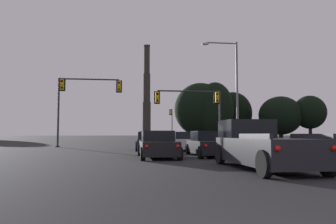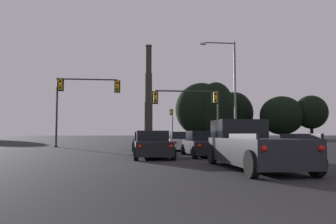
{
  "view_description": "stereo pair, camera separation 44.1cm",
  "coord_description": "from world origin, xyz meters",
  "px_view_note": "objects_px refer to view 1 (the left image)",
  "views": [
    {
      "loc": [
        -1.44,
        -2.61,
        1.25
      ],
      "look_at": [
        5.17,
        51.64,
        4.95
      ],
      "focal_mm": 35.0,
      "sensor_mm": 36.0,
      "label": 1
    },
    {
      "loc": [
        -1.0,
        -2.66,
        1.25
      ],
      "look_at": [
        5.17,
        51.64,
        4.95
      ],
      "focal_mm": 35.0,
      "sensor_mm": 36.0,
      "label": 2
    }
  ],
  "objects_px": {
    "sedan_center_lane_front": "(148,142)",
    "smokestack": "(147,100)",
    "traffic_light_overhead_left": "(80,94)",
    "sedan_right_lane_second": "(209,144)",
    "street_lamp": "(232,83)",
    "sedan_right_lane_front": "(185,142)",
    "traffic_light_far_right": "(171,120)",
    "sedan_center_lane_second": "(158,145)",
    "pickup_truck_right_lane_third": "(261,146)",
    "traffic_light_overhead_right": "(197,103)"
  },
  "relations": [
    {
      "from": "sedan_center_lane_front",
      "to": "smokestack",
      "type": "bearing_deg",
      "value": 88.23
    },
    {
      "from": "sedan_right_lane_front",
      "to": "sedan_center_lane_second",
      "type": "relative_size",
      "value": 1.01
    },
    {
      "from": "pickup_truck_right_lane_third",
      "to": "traffic_light_overhead_right",
      "type": "distance_m",
      "value": 20.03
    },
    {
      "from": "sedan_center_lane_second",
      "to": "traffic_light_overhead_left",
      "type": "distance_m",
      "value": 17.07
    },
    {
      "from": "sedan_center_lane_second",
      "to": "smokestack",
      "type": "xyz_separation_m",
      "value": [
        8.29,
        158.58,
        18.84
      ]
    },
    {
      "from": "sedan_center_lane_front",
      "to": "street_lamp",
      "type": "relative_size",
      "value": 0.49
    },
    {
      "from": "street_lamp",
      "to": "smokestack",
      "type": "xyz_separation_m",
      "value": [
        0.46,
        147.29,
        13.61
      ]
    },
    {
      "from": "sedan_center_lane_front",
      "to": "sedan_center_lane_second",
      "type": "bearing_deg",
      "value": -88.64
    },
    {
      "from": "traffic_light_overhead_right",
      "to": "sedan_center_lane_second",
      "type": "bearing_deg",
      "value": -110.46
    },
    {
      "from": "sedan_right_lane_front",
      "to": "sedan_center_lane_second",
      "type": "bearing_deg",
      "value": -108.57
    },
    {
      "from": "sedan_center_lane_front",
      "to": "pickup_truck_right_lane_third",
      "type": "xyz_separation_m",
      "value": [
        3.24,
        -14.05,
        0.14
      ]
    },
    {
      "from": "traffic_light_far_right",
      "to": "smokestack",
      "type": "bearing_deg",
      "value": 89.48
    },
    {
      "from": "street_lamp",
      "to": "sedan_right_lane_front",
      "type": "bearing_deg",
      "value": -142.87
    },
    {
      "from": "pickup_truck_right_lane_third",
      "to": "street_lamp",
      "type": "height_order",
      "value": "street_lamp"
    },
    {
      "from": "sedan_center_lane_front",
      "to": "sedan_right_lane_front",
      "type": "xyz_separation_m",
      "value": [
        2.76,
        -0.67,
        0.0
      ]
    },
    {
      "from": "traffic_light_overhead_left",
      "to": "smokestack",
      "type": "xyz_separation_m",
      "value": [
        14.6,
        143.38,
        14.34
      ]
    },
    {
      "from": "traffic_light_far_right",
      "to": "sedan_right_lane_second",
      "type": "bearing_deg",
      "value": -95.07
    },
    {
      "from": "sedan_right_lane_front",
      "to": "sedan_center_lane_front",
      "type": "bearing_deg",
      "value": 168.14
    },
    {
      "from": "pickup_truck_right_lane_third",
      "to": "traffic_light_overhead_right",
      "type": "bearing_deg",
      "value": 84.13
    },
    {
      "from": "sedan_center_lane_front",
      "to": "sedan_right_lane_second",
      "type": "relative_size",
      "value": 1.0
    },
    {
      "from": "pickup_truck_right_lane_third",
      "to": "street_lamp",
      "type": "distance_m",
      "value": 18.54
    },
    {
      "from": "smokestack",
      "to": "traffic_light_far_right",
      "type": "bearing_deg",
      "value": -90.52
    },
    {
      "from": "pickup_truck_right_lane_third",
      "to": "street_lamp",
      "type": "bearing_deg",
      "value": 74.67
    },
    {
      "from": "pickup_truck_right_lane_third",
      "to": "sedan_center_lane_second",
      "type": "distance_m",
      "value": 6.76
    },
    {
      "from": "traffic_light_overhead_left",
      "to": "street_lamp",
      "type": "bearing_deg",
      "value": -15.43
    },
    {
      "from": "sedan_right_lane_second",
      "to": "traffic_light_far_right",
      "type": "xyz_separation_m",
      "value": [
        4.32,
        48.75,
        3.56
      ]
    },
    {
      "from": "sedan_right_lane_second",
      "to": "street_lamp",
      "type": "height_order",
      "value": "street_lamp"
    },
    {
      "from": "sedan_right_lane_second",
      "to": "traffic_light_overhead_left",
      "type": "bearing_deg",
      "value": 123.33
    },
    {
      "from": "pickup_truck_right_lane_third",
      "to": "traffic_light_far_right",
      "type": "bearing_deg",
      "value": 85.4
    },
    {
      "from": "traffic_light_overhead_left",
      "to": "traffic_light_far_right",
      "type": "xyz_separation_m",
      "value": [
        13.61,
        34.32,
        -0.95
      ]
    },
    {
      "from": "traffic_light_overhead_left",
      "to": "traffic_light_far_right",
      "type": "relative_size",
      "value": 1.04
    },
    {
      "from": "sedan_center_lane_front",
      "to": "pickup_truck_right_lane_third",
      "type": "bearing_deg",
      "value": -75.64
    },
    {
      "from": "pickup_truck_right_lane_third",
      "to": "smokestack",
      "type": "bearing_deg",
      "value": 87.83
    },
    {
      "from": "sedan_right_lane_second",
      "to": "sedan_center_lane_second",
      "type": "height_order",
      "value": "same"
    },
    {
      "from": "pickup_truck_right_lane_third",
      "to": "sedan_center_lane_second",
      "type": "xyz_separation_m",
      "value": [
        -3.24,
        5.93,
        -0.14
      ]
    },
    {
      "from": "pickup_truck_right_lane_third",
      "to": "traffic_light_overhead_left",
      "type": "bearing_deg",
      "value": 113.92
    },
    {
      "from": "traffic_light_overhead_left",
      "to": "traffic_light_overhead_right",
      "type": "height_order",
      "value": "traffic_light_overhead_left"
    },
    {
      "from": "sedan_center_lane_second",
      "to": "street_lamp",
      "type": "height_order",
      "value": "street_lamp"
    },
    {
      "from": "sedan_right_lane_second",
      "to": "smokestack",
      "type": "xyz_separation_m",
      "value": [
        5.31,
        157.81,
        18.84
      ]
    },
    {
      "from": "sedan_right_lane_second",
      "to": "sedan_center_lane_second",
      "type": "distance_m",
      "value": 3.08
    },
    {
      "from": "sedan_center_lane_front",
      "to": "traffic_light_overhead_right",
      "type": "xyz_separation_m",
      "value": [
        5.12,
        5.59,
        3.6
      ]
    },
    {
      "from": "traffic_light_far_right",
      "to": "sedan_center_lane_second",
      "type": "bearing_deg",
      "value": -98.39
    },
    {
      "from": "sedan_center_lane_front",
      "to": "sedan_right_lane_second",
      "type": "height_order",
      "value": "same"
    },
    {
      "from": "traffic_light_overhead_left",
      "to": "sedan_right_lane_second",
      "type": "bearing_deg",
      "value": -57.22
    },
    {
      "from": "traffic_light_far_right",
      "to": "traffic_light_overhead_right",
      "type": "bearing_deg",
      "value": -93.49
    },
    {
      "from": "sedan_right_lane_front",
      "to": "traffic_light_far_right",
      "type": "xyz_separation_m",
      "value": [
        4.54,
        42.07,
        3.56
      ]
    },
    {
      "from": "sedan_right_lane_second",
      "to": "sedan_right_lane_front",
      "type": "relative_size",
      "value": 0.99
    },
    {
      "from": "sedan_center_lane_front",
      "to": "sedan_right_lane_second",
      "type": "distance_m",
      "value": 7.93
    },
    {
      "from": "traffic_light_overhead_left",
      "to": "sedan_center_lane_front",
      "type": "bearing_deg",
      "value": -48.24
    },
    {
      "from": "sedan_right_lane_front",
      "to": "smokestack",
      "type": "bearing_deg",
      "value": 89.65
    }
  ]
}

